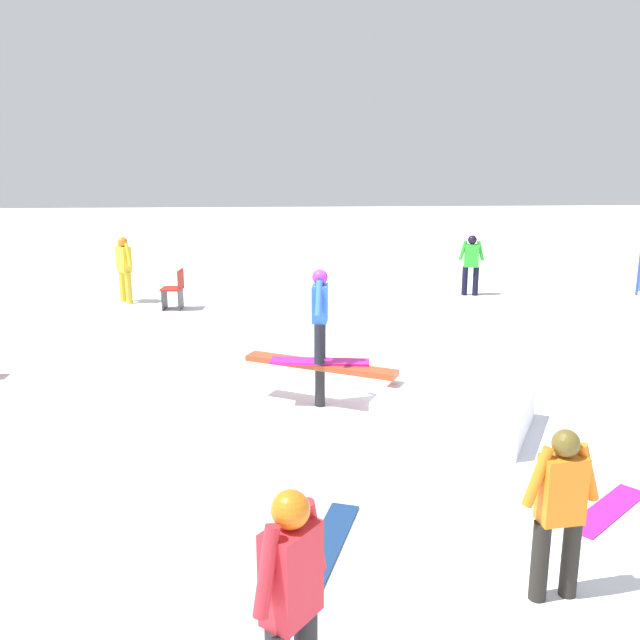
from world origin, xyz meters
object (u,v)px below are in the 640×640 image
object	(u,v)px
bystander_orange	(560,506)
folding_chair	(174,291)
rail_feature	(320,369)
bystander_red	(291,598)
main_rider_on_rail	(320,317)
bystander_yellow	(124,266)
bystander_green	(471,262)
loose_snowboard_white	(354,312)
loose_snowboard_magenta	(608,510)
loose_snowboard_navy	(327,544)

from	to	relation	value
bystander_orange	folding_chair	bearing A→B (deg)	-74.40
rail_feature	bystander_red	distance (m)	5.57
rail_feature	main_rider_on_rail	xyz separation A→B (m)	(0.00, 0.00, 0.73)
rail_feature	bystander_yellow	bearing A→B (deg)	-31.90
rail_feature	bystander_green	size ratio (longest dim) A/B	1.46
main_rider_on_rail	bystander_orange	bearing A→B (deg)	118.22
bystander_yellow	main_rider_on_rail	bearing A→B (deg)	169.18
loose_snowboard_white	bystander_yellow	bearing A→B (deg)	14.31
bystander_green	loose_snowboard_magenta	bearing A→B (deg)	92.91
bystander_yellow	folding_chair	distance (m)	1.48
loose_snowboard_magenta	loose_snowboard_white	world-z (taller)	same
bystander_orange	loose_snowboard_navy	bearing A→B (deg)	-33.36
loose_snowboard_white	folding_chair	xyz separation A→B (m)	(3.87, -0.52, 0.40)
rail_feature	loose_snowboard_navy	xyz separation A→B (m)	(0.12, 3.52, -0.52)
main_rider_on_rail	bystander_yellow	world-z (taller)	main_rider_on_rail
rail_feature	bystander_red	size ratio (longest dim) A/B	1.29
bystander_green	loose_snowboard_magenta	size ratio (longest dim) A/B	1.14
bystander_orange	rail_feature	bearing A→B (deg)	-77.19
bystander_red	bystander_orange	world-z (taller)	bystander_red
rail_feature	loose_snowboard_white	distance (m)	5.56
bystander_red	folding_chair	distance (m)	11.76
loose_snowboard_magenta	loose_snowboard_white	size ratio (longest dim) A/B	0.84
bystander_red	loose_snowboard_magenta	distance (m)	4.14
loose_snowboard_white	rail_feature	bearing A→B (deg)	107.58
main_rider_on_rail	folding_chair	xyz separation A→B (m)	(2.86, -5.96, -0.86)
rail_feature	bystander_orange	size ratio (longest dim) A/B	1.44
bystander_orange	bystander_yellow	bearing A→B (deg)	-70.67
bystander_red	bystander_yellow	bearing A→B (deg)	54.31
rail_feature	bystander_orange	world-z (taller)	bystander_orange
rail_feature	loose_snowboard_navy	world-z (taller)	rail_feature
bystander_red	loose_snowboard_navy	world-z (taller)	bystander_red
bystander_red	bystander_green	size ratio (longest dim) A/B	1.13
folding_chair	loose_snowboard_magenta	bearing A→B (deg)	37.92
bystander_green	loose_snowboard_navy	bearing A→B (deg)	78.79
bystander_yellow	bystander_orange	distance (m)	12.45
main_rider_on_rail	loose_snowboard_navy	bearing A→B (deg)	95.41
loose_snowboard_magenta	bystander_green	bearing A→B (deg)	41.74
loose_snowboard_magenta	loose_snowboard_navy	world-z (taller)	same
loose_snowboard_magenta	loose_snowboard_navy	bearing A→B (deg)	148.05
rail_feature	bystander_green	xyz separation A→B (m)	(-3.93, -7.06, 0.27)
main_rider_on_rail	bystander_green	size ratio (longest dim) A/B	0.96
bystander_green	loose_snowboard_magenta	world-z (taller)	bystander_green
bystander_green	folding_chair	xyz separation A→B (m)	(6.79, 1.10, -0.39)
bystander_yellow	loose_snowboard_white	size ratio (longest dim) A/B	1.00
rail_feature	bystander_yellow	xyz separation A→B (m)	(4.06, -6.69, 0.31)
bystander_red	bystander_green	world-z (taller)	bystander_red
main_rider_on_rail	loose_snowboard_magenta	world-z (taller)	main_rider_on_rail
bystander_red	bystander_orange	bearing A→B (deg)	-23.03
loose_snowboard_navy	folding_chair	distance (m)	9.87
bystander_orange	loose_snowboard_white	distance (m)	9.85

